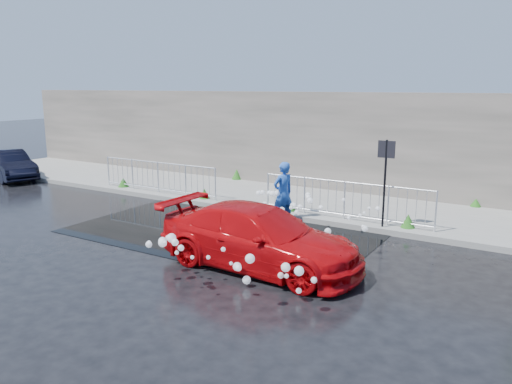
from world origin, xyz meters
TOP-DOWN VIEW (x-y plane):
  - ground at (0.00, 0.00)m, footprint 90.00×90.00m
  - pavement at (0.00, 5.00)m, footprint 30.00×4.00m
  - curb at (0.00, 3.00)m, footprint 30.00×0.25m
  - retaining_wall at (0.00, 7.20)m, footprint 30.00×0.60m
  - puddle at (0.50, 1.00)m, footprint 8.00×5.00m
  - sign_post at (4.20, 3.10)m, footprint 0.45×0.06m
  - railing_left at (-4.00, 3.35)m, footprint 5.05×0.05m
  - railing_right at (3.00, 3.35)m, footprint 5.05×0.05m
  - weeds at (-0.29, 4.47)m, footprint 12.17×3.93m
  - water_spray at (2.59, -0.31)m, footprint 3.66×5.53m
  - red_car at (2.73, -0.88)m, footprint 4.66×1.98m
  - dark_car at (-11.63, 2.60)m, footprint 3.91×2.31m
  - person at (1.50, 2.47)m, footprint 0.65×0.77m

SIDE VIEW (x-z plane):
  - ground at x=0.00m, z-range 0.00..0.00m
  - puddle at x=0.50m, z-range 0.00..0.01m
  - pavement at x=0.00m, z-range 0.00..0.15m
  - curb at x=0.00m, z-range 0.00..0.16m
  - weeds at x=-0.29m, z-range 0.13..0.55m
  - dark_car at x=-11.63m, z-range 0.00..1.22m
  - red_car at x=2.73m, z-range 0.00..1.34m
  - water_spray at x=2.59m, z-range 0.19..1.26m
  - railing_left at x=-4.00m, z-range 0.19..1.29m
  - railing_right at x=3.00m, z-range 0.19..1.29m
  - person at x=1.50m, z-range 0.00..1.79m
  - sign_post at x=4.20m, z-range 0.47..2.97m
  - retaining_wall at x=0.00m, z-range 0.15..3.65m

